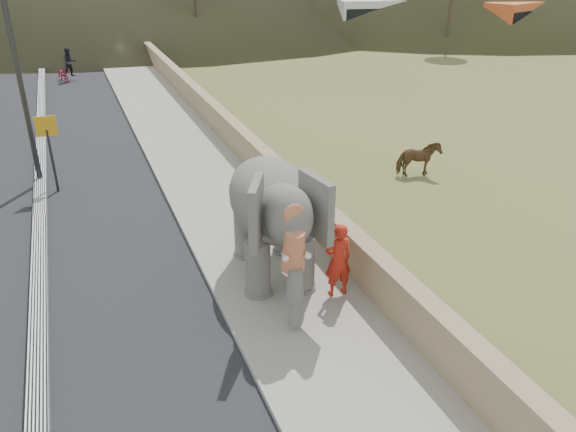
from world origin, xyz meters
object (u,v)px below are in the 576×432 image
at_px(lamppost, 20,24).
at_px(motorcyclist, 66,68).
at_px(cow, 418,159).
at_px(elephant_and_man, 273,216).

xyz_separation_m(lamppost, motorcyclist, (1.08, 15.88, -4.14)).
height_order(cow, motorcyclist, motorcyclist).
distance_m(lamppost, cow, 12.66).
xyz_separation_m(cow, motorcyclist, (-10.20, 19.69, 0.14)).
height_order(lamppost, cow, lamppost).
bearing_deg(lamppost, elephant_and_man, -59.47).
height_order(lamppost, elephant_and_man, lamppost).
distance_m(cow, elephant_and_man, 7.84).
height_order(elephant_and_man, motorcyclist, elephant_and_man).
distance_m(lamppost, motorcyclist, 16.44).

